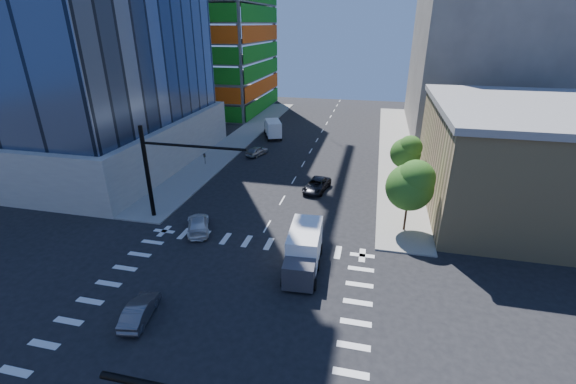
# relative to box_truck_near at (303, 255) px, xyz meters

# --- Properties ---
(ground) EXTENTS (160.00, 160.00, 0.00)m
(ground) POSITION_rel_box_truck_near_xyz_m (-4.61, -5.87, -1.37)
(ground) COLOR black
(ground) RESTS_ON ground
(road_markings) EXTENTS (20.00, 20.00, 0.01)m
(road_markings) POSITION_rel_box_truck_near_xyz_m (-4.61, -5.87, -1.37)
(road_markings) COLOR silver
(road_markings) RESTS_ON ground
(sidewalk_ne) EXTENTS (5.00, 60.00, 0.15)m
(sidewalk_ne) POSITION_rel_box_truck_near_xyz_m (7.89, 34.13, -1.30)
(sidewalk_ne) COLOR gray
(sidewalk_ne) RESTS_ON ground
(sidewalk_nw) EXTENTS (5.00, 60.00, 0.15)m
(sidewalk_nw) POSITION_rel_box_truck_near_xyz_m (-17.11, 34.13, -1.30)
(sidewalk_nw) COLOR gray
(sidewalk_nw) RESTS_ON ground
(commercial_building) EXTENTS (20.50, 22.50, 10.60)m
(commercial_building) POSITION_rel_box_truck_near_xyz_m (20.39, 16.13, 3.94)
(commercial_building) COLOR tan
(commercial_building) RESTS_ON ground
(bg_building_ne) EXTENTS (24.00, 30.00, 28.00)m
(bg_building_ne) POSITION_rel_box_truck_near_xyz_m (22.39, 49.13, 12.63)
(bg_building_ne) COLOR #605A56
(bg_building_ne) RESTS_ON ground
(signal_mast_nw) EXTENTS (10.20, 0.40, 9.00)m
(signal_mast_nw) POSITION_rel_box_truck_near_xyz_m (-14.61, 5.63, 4.12)
(signal_mast_nw) COLOR black
(signal_mast_nw) RESTS_ON sidewalk_nw
(tree_south) EXTENTS (4.16, 4.16, 6.82)m
(tree_south) POSITION_rel_box_truck_near_xyz_m (8.02, 8.03, 3.31)
(tree_south) COLOR #382316
(tree_south) RESTS_ON sidewalk_ne
(tree_north) EXTENTS (3.54, 3.52, 5.78)m
(tree_north) POSITION_rel_box_truck_near_xyz_m (8.32, 20.03, 2.61)
(tree_north) COLOR #382316
(tree_north) RESTS_ON sidewalk_ne
(car_nb_far) EXTENTS (3.03, 5.13, 1.34)m
(car_nb_far) POSITION_rel_box_truck_near_xyz_m (-1.41, 15.58, -0.71)
(car_nb_far) COLOR black
(car_nb_far) RESTS_ON ground
(car_sb_near) EXTENTS (3.70, 5.07, 1.37)m
(car_sb_near) POSITION_rel_box_truck_near_xyz_m (-10.54, 3.93, -0.69)
(car_sb_near) COLOR white
(car_sb_near) RESTS_ON ground
(car_sb_mid) EXTENTS (2.82, 4.30, 1.36)m
(car_sb_mid) POSITION_rel_box_truck_near_xyz_m (-11.86, 26.35, -0.69)
(car_sb_mid) COLOR #96989D
(car_sb_mid) RESTS_ON ground
(car_sb_cross) EXTENTS (2.00, 4.07, 1.28)m
(car_sb_cross) POSITION_rel_box_truck_near_xyz_m (-9.21, -7.59, -0.73)
(car_sb_cross) COLOR #525157
(car_sb_cross) RESTS_ON ground
(box_truck_near) EXTENTS (2.86, 6.05, 3.11)m
(box_truck_near) POSITION_rel_box_truck_near_xyz_m (0.00, 0.00, 0.00)
(box_truck_near) COLOR black
(box_truck_near) RESTS_ON ground
(box_truck_far) EXTENTS (4.33, 6.08, 2.93)m
(box_truck_far) POSITION_rel_box_truck_near_xyz_m (-12.19, 36.42, -0.08)
(box_truck_far) COLOR black
(box_truck_far) RESTS_ON ground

